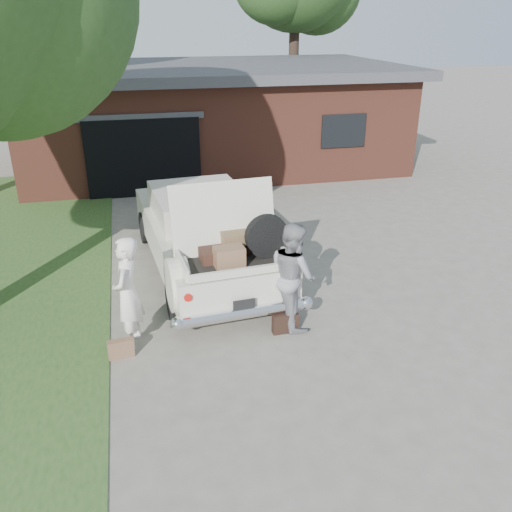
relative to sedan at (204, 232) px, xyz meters
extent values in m
plane|color=gray|center=(0.58, -2.61, -0.81)|extent=(90.00, 90.00, 0.00)
cube|color=brown|center=(1.58, 8.89, 0.69)|extent=(12.00, 7.00, 3.00)
cube|color=#4C4C51|center=(1.58, 8.89, 2.34)|extent=(12.80, 7.80, 0.30)
cube|color=black|center=(-0.92, 5.44, 0.29)|extent=(3.20, 0.30, 2.20)
cube|color=#4C4C51|center=(-0.92, 5.37, 1.44)|extent=(3.50, 0.12, 0.18)
cube|color=black|center=(5.08, 5.37, 0.79)|extent=(1.40, 0.08, 1.00)
cylinder|color=#38281E|center=(6.18, 14.20, 1.85)|extent=(0.44, 0.44, 5.32)
cube|color=beige|center=(-0.01, 0.04, -0.14)|extent=(2.48, 5.52, 0.70)
cube|color=beige|center=(-0.04, 0.36, 0.48)|extent=(1.95, 2.29, 0.56)
cube|color=black|center=(-0.12, 1.38, 0.46)|extent=(1.67, 0.22, 0.47)
cube|color=black|center=(0.05, -0.65, 0.46)|extent=(1.67, 0.22, 0.47)
cylinder|color=black|center=(-0.80, -1.86, -0.46)|extent=(0.29, 0.73, 0.71)
cylinder|color=black|center=(1.09, -1.70, -0.46)|extent=(0.29, 0.73, 0.71)
cylinder|color=black|center=(-1.10, 1.78, -0.46)|extent=(0.29, 0.73, 0.71)
cylinder|color=black|center=(0.78, 1.94, -0.46)|extent=(0.29, 0.73, 0.71)
cylinder|color=silver|center=(0.22, -2.69, -0.38)|extent=(2.21, 0.38, 0.19)
cylinder|color=#A5140F|center=(-0.66, -2.69, 0.03)|extent=(0.14, 0.12, 0.13)
cylinder|color=#A5140F|center=(1.09, -2.54, 0.03)|extent=(0.14, 0.12, 0.13)
cube|color=black|center=(0.22, -2.71, -0.22)|extent=(0.37, 0.05, 0.18)
cube|color=black|center=(0.16, -1.99, 0.23)|extent=(1.76, 1.32, 0.04)
cube|color=beige|center=(-0.69, -2.06, 0.34)|extent=(0.16, 1.18, 0.19)
cube|color=beige|center=(1.02, -1.92, 0.34)|extent=(0.16, 1.18, 0.19)
cube|color=beige|center=(0.21, -2.58, 0.29)|extent=(1.72, 0.21, 0.13)
cube|color=beige|center=(0.12, -1.55, 0.85)|extent=(1.83, 0.49, 1.21)
cube|color=#40251B|center=(-0.03, -1.93, 0.35)|extent=(0.65, 0.45, 0.20)
cube|color=#896146|center=(0.09, -2.22, 0.42)|extent=(0.51, 0.35, 0.33)
cube|color=black|center=(0.30, -1.69, 0.34)|extent=(0.57, 0.40, 0.17)
cube|color=brown|center=(0.33, -1.73, 0.54)|extent=(0.59, 0.41, 0.19)
cylinder|color=black|center=(0.77, -1.99, 0.62)|extent=(0.75, 0.23, 0.74)
imported|color=white|center=(-1.55, -2.50, 0.10)|extent=(0.60, 0.76, 1.82)
imported|color=gray|center=(1.09, -2.48, 0.09)|extent=(0.88, 1.02, 1.81)
cube|color=brown|center=(-1.73, -2.84, -0.66)|extent=(0.40, 0.17, 0.30)
cube|color=black|center=(0.91, -2.73, -0.64)|extent=(0.44, 0.15, 0.34)
camera|label=1|loc=(-1.35, -10.08, 3.98)|focal=38.00mm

